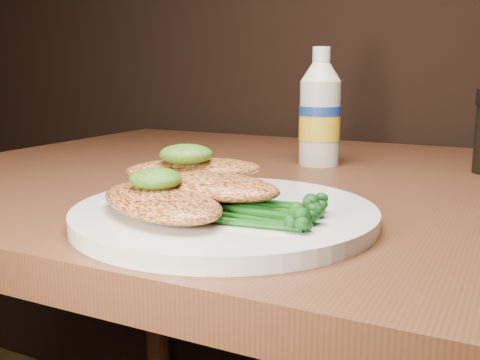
% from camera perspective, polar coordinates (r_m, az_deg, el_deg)
% --- Properties ---
extents(plate, '(0.29, 0.29, 0.02)m').
position_cam_1_polar(plate, '(0.54, -1.55, -3.48)').
color(plate, silver).
rests_on(plate, dining_table).
extents(chicken_front, '(0.18, 0.15, 0.03)m').
position_cam_1_polar(chicken_front, '(0.51, -8.00, -2.16)').
color(chicken_front, '#D07F42').
rests_on(chicken_front, plate).
extents(chicken_mid, '(0.17, 0.10, 0.02)m').
position_cam_1_polar(chicken_mid, '(0.54, -3.31, -0.50)').
color(chicken_mid, '#D07F42').
rests_on(chicken_mid, plate).
extents(chicken_back, '(0.15, 0.14, 0.02)m').
position_cam_1_polar(chicken_back, '(0.58, -4.66, 1.07)').
color(chicken_back, '#D07F42').
rests_on(chicken_back, plate).
extents(pesto_front, '(0.06, 0.06, 0.02)m').
position_cam_1_polar(pesto_front, '(0.52, -8.54, 0.11)').
color(pesto_front, black).
rests_on(pesto_front, chicken_front).
extents(pesto_back, '(0.07, 0.06, 0.02)m').
position_cam_1_polar(pesto_back, '(0.57, -5.46, 2.60)').
color(pesto_back, black).
rests_on(pesto_back, chicken_back).
extents(broccolini_bundle, '(0.17, 0.15, 0.02)m').
position_cam_1_polar(broccolini_bundle, '(0.50, 1.94, -2.54)').
color(broccolini_bundle, '#124A10').
rests_on(broccolini_bundle, plate).
extents(mayo_bottle, '(0.06, 0.06, 0.18)m').
position_cam_1_polar(mayo_bottle, '(0.86, 8.09, 7.33)').
color(mayo_bottle, beige).
rests_on(mayo_bottle, dining_table).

